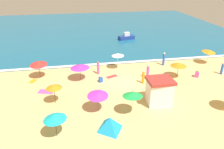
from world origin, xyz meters
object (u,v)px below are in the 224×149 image
at_px(beach_umbrella_8, 118,55).
at_px(beach_tent, 110,123).
at_px(beach_umbrella_9, 55,117).
at_px(beachgoer_2, 143,77).
at_px(beachgoer_8, 133,95).
at_px(lifeguard_cabana, 159,91).
at_px(beachgoer_3, 148,72).
at_px(beachgoer_0, 197,74).
at_px(beach_umbrella_5, 54,86).
at_px(beach_umbrella_3, 179,64).
at_px(beachgoer_5, 101,79).
at_px(beachgoer_4, 164,59).
at_px(beachgoer_6, 222,69).
at_px(beach_umbrella_2, 80,66).
at_px(beach_umbrella_1, 98,94).
at_px(beachgoer_1, 98,68).
at_px(beach_umbrella_4, 38,63).
at_px(small_boat_0, 126,37).
at_px(beach_umbrella_6, 209,51).
at_px(beach_umbrella_0, 133,94).

relative_size(beach_umbrella_8, beach_tent, 1.00).
height_order(beach_umbrella_9, beachgoer_2, beach_umbrella_9).
bearing_deg(beachgoer_8, lifeguard_cabana, -30.82).
bearing_deg(beachgoer_3, beach_tent, -125.19).
distance_m(beachgoer_0, beachgoer_2, 7.29).
bearing_deg(beach_umbrella_5, beach_umbrella_3, 13.11).
bearing_deg(beachgoer_8, beach_umbrella_3, 30.17).
distance_m(beach_umbrella_5, beachgoer_5, 6.65).
xyz_separation_m(beachgoer_4, beachgoer_6, (6.29, -4.26, -0.15)).
height_order(lifeguard_cabana, beach_umbrella_5, lifeguard_cabana).
distance_m(beach_tent, beachgoer_6, 18.29).
bearing_deg(beach_umbrella_2, beach_umbrella_1, -79.59).
height_order(beach_umbrella_2, beachgoer_6, beach_umbrella_2).
relative_size(beach_umbrella_2, beach_tent, 1.29).
bearing_deg(beach_umbrella_5, beachgoer_1, 50.46).
relative_size(lifeguard_cabana, beach_umbrella_4, 1.08).
bearing_deg(beachgoer_3, lifeguard_cabana, -97.84).
relative_size(beach_tent, beachgoer_1, 1.30).
height_order(beach_umbrella_4, beach_tent, beach_umbrella_4).
relative_size(beach_umbrella_1, beach_umbrella_8, 1.05).
height_order(beach_umbrella_3, beach_umbrella_4, beach_umbrella_4).
xyz_separation_m(beach_umbrella_2, beach_umbrella_4, (-5.00, 1.52, 0.18)).
height_order(beachgoer_5, small_boat_0, small_boat_0).
bearing_deg(beachgoer_8, beach_tent, -125.65).
bearing_deg(beachgoer_1, lifeguard_cabana, -57.62).
bearing_deg(beach_umbrella_9, beach_umbrella_1, 38.35).
bearing_deg(beach_umbrella_5, lifeguard_cabana, -10.22).
distance_m(beachgoer_4, small_boat_0, 13.78).
xyz_separation_m(lifeguard_cabana, beach_umbrella_6, (10.89, 8.87, 0.54)).
height_order(beach_umbrella_1, beach_umbrella_3, beach_umbrella_1).
relative_size(beach_tent, small_boat_0, 0.68).
relative_size(beach_umbrella_0, beachgoer_5, 2.88).
bearing_deg(beach_umbrella_5, beach_umbrella_4, 108.86).
xyz_separation_m(beach_umbrella_4, beachgoer_6, (23.19, -3.15, -1.18)).
relative_size(lifeguard_cabana, beachgoer_4, 1.42).
distance_m(beach_umbrella_9, small_boat_0, 29.07).
distance_m(beach_umbrella_5, beachgoer_1, 8.19).
relative_size(beach_umbrella_8, beachgoer_2, 1.34).
bearing_deg(beachgoer_6, small_boat_0, 115.20).
relative_size(beach_umbrella_4, beachgoer_6, 1.56).
bearing_deg(beach_umbrella_1, beach_umbrella_0, -18.42).
height_order(beachgoer_1, beachgoer_8, beachgoer_1).
bearing_deg(beachgoer_5, beach_umbrella_6, 11.06).
bearing_deg(beach_umbrella_2, beachgoer_1, 29.36).
xyz_separation_m(beach_umbrella_0, beach_umbrella_6, (14.05, 10.25, -0.20)).
relative_size(beach_umbrella_4, beachgoer_0, 2.82).
height_order(beachgoer_2, beachgoer_4, beachgoer_4).
bearing_deg(beach_umbrella_3, beachgoer_4, 92.66).
bearing_deg(beach_umbrella_5, beachgoer_6, 8.93).
distance_m(beachgoer_1, beachgoer_4, 9.62).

